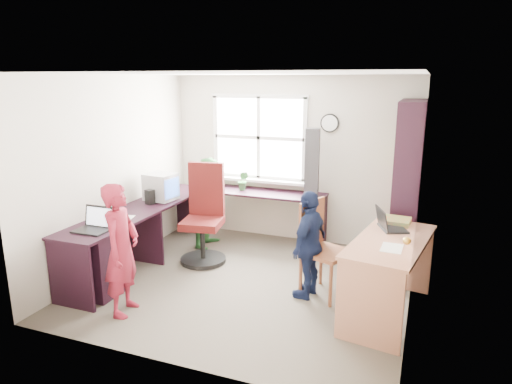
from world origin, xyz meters
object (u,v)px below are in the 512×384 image
cd_tower (312,163)px  laptop_left (95,225)px  l_desk (139,241)px  swivel_chair (204,220)px  person_navy (309,244)px  right_desk (389,261)px  crt_monitor (161,187)px  laptop_right (388,224)px  bookshelf (407,190)px  wooden_chair (320,245)px  person_red (121,250)px  potted_plant (243,181)px  person_green (211,202)px

cd_tower → laptop_left: bearing=-136.2°
l_desk → swivel_chair: (0.50, 0.75, 0.10)m
cd_tower → person_navy: (0.36, -1.51, -0.62)m
right_desk → crt_monitor: size_ratio=3.59×
l_desk → right_desk: right_desk is taller
l_desk → cd_tower: (1.68, 1.73, 0.77)m
laptop_right → person_navy: 0.86m
l_desk → bookshelf: 3.35m
wooden_chair → laptop_right: wooden_chair is taller
person_red → person_navy: 1.96m
l_desk → potted_plant: 1.87m
l_desk → person_green: bearing=75.4°
person_navy → wooden_chair: bearing=149.2°
crt_monitor → laptop_left: crt_monitor is taller
right_desk → potted_plant: size_ratio=5.16×
l_desk → crt_monitor: crt_monitor is taller
bookshelf → laptop_left: bookshelf is taller
person_red → laptop_right: bearing=-74.4°
l_desk → crt_monitor: size_ratio=7.16×
wooden_chair → person_green: person_green is taller
l_desk → person_red: 0.91m
swivel_chair → cd_tower: cd_tower is taller
wooden_chair → person_green: bearing=173.7°
laptop_right → person_green: 2.65m
potted_plant → person_red: bearing=-96.7°
cd_tower → l_desk: bearing=-141.7°
laptop_right → potted_plant: bearing=37.1°
right_desk → laptop_left: (-3.05, -0.67, 0.22)m
swivel_chair → crt_monitor: swivel_chair is taller
bookshelf → potted_plant: size_ratio=7.32×
cd_tower → person_red: cd_tower is taller
crt_monitor → laptop_right: 3.00m
wooden_chair → person_red: size_ratio=0.78×
crt_monitor → cd_tower: (1.83, 0.97, 0.28)m
laptop_right → laptop_left: bearing=85.5°
crt_monitor → cd_tower: size_ratio=0.44×
l_desk → laptop_right: 2.90m
crt_monitor → person_red: 1.67m
bookshelf → crt_monitor: bookshelf is taller
swivel_chair → wooden_chair: 1.70m
bookshelf → wooden_chair: bearing=-125.7°
wooden_chair → person_red: 2.11m
person_red → swivel_chair: bearing=-15.7°
l_desk → person_red: size_ratio=2.16×
person_green → person_navy: 2.01m
l_desk → person_green: 1.35m
swivel_chair → potted_plant: size_ratio=4.48×
potted_plant → bookshelf: bearing=-5.6°
laptop_left → person_red: bearing=-25.6°
crt_monitor → person_green: (0.48, 0.53, -0.30)m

